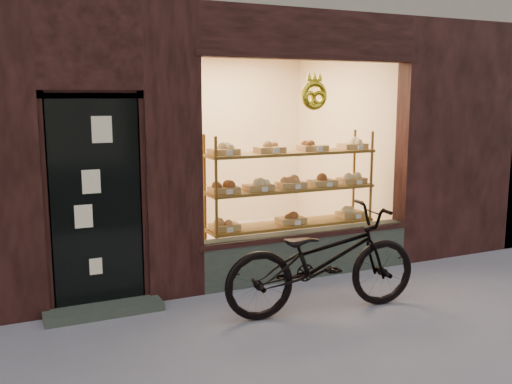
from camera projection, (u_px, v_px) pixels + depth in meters
name	position (u px, v px, depth m)	size (l,w,h in m)	color
ground	(386.00, 353.00, 4.81)	(90.00, 90.00, 0.00)	slate
display_shelf	(291.00, 199.00, 7.13)	(2.20, 0.45, 1.70)	brown
bicycle	(323.00, 260.00, 5.66)	(0.71, 2.03, 1.07)	black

